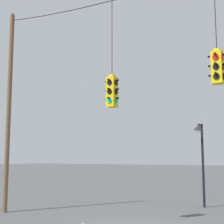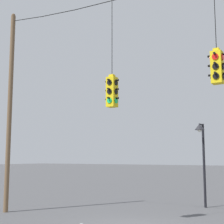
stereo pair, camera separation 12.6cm
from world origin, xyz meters
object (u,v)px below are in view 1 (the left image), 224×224
object	(u,v)px
traffic_light_near_left_pole	(217,67)
street_lamp	(200,144)
traffic_light_near_right_pole	(112,91)
utility_pole_left	(9,109)

from	to	relation	value
traffic_light_near_left_pole	street_lamp	size ratio (longest dim) A/B	0.94
traffic_light_near_right_pole	traffic_light_near_left_pole	bearing A→B (deg)	0.00
utility_pole_left	traffic_light_near_right_pole	distance (m)	5.64
utility_pole_left	street_lamp	bearing A→B (deg)	39.85
utility_pole_left	street_lamp	world-z (taller)	utility_pole_left
traffic_light_near_right_pole	street_lamp	xyz separation A→B (m)	(1.46, 5.92, -1.82)
utility_pole_left	traffic_light_near_right_pole	size ratio (longest dim) A/B	2.21
utility_pole_left	traffic_light_near_left_pole	distance (m)	9.61
utility_pole_left	street_lamp	size ratio (longest dim) A/B	2.27
traffic_light_near_left_pole	traffic_light_near_right_pole	bearing A→B (deg)	-180.00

